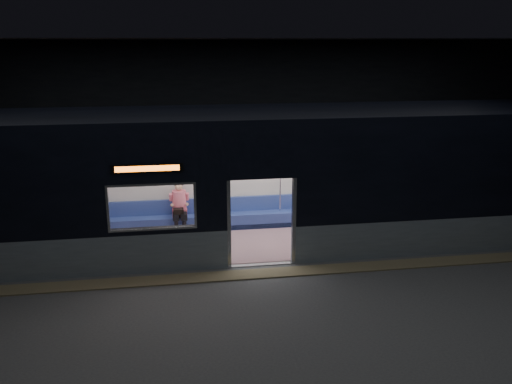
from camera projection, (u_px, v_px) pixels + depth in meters
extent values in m
cube|color=#47494C|center=(270.00, 285.00, 11.44)|extent=(24.00, 14.00, 0.01)
cube|color=black|center=(272.00, 40.00, 10.09)|extent=(24.00, 14.00, 0.04)
cube|color=black|center=(231.00, 120.00, 17.39)|extent=(24.00, 0.04, 5.00)
cube|color=black|center=(438.00, 379.00, 4.12)|extent=(24.00, 0.04, 5.00)
cube|color=#8C7F59|center=(265.00, 273.00, 11.96)|extent=(22.80, 0.50, 0.03)
cube|color=#8A98A5|center=(38.00, 260.00, 11.59)|extent=(8.30, 0.12, 0.90)
cube|color=#8A98A5|center=(459.00, 235.00, 13.06)|extent=(8.30, 0.12, 0.90)
cube|color=black|center=(30.00, 188.00, 11.16)|extent=(8.30, 0.12, 2.30)
cube|color=black|center=(466.00, 171.00, 12.62)|extent=(8.30, 0.12, 2.30)
cube|color=black|center=(262.00, 153.00, 11.73)|extent=(1.40, 0.12, 1.15)
cube|color=#B7BABC|center=(229.00, 224.00, 12.06)|extent=(0.08, 0.14, 2.05)
cube|color=#B7BABC|center=(294.00, 221.00, 12.28)|extent=(0.08, 0.14, 2.05)
cube|color=black|center=(147.00, 168.00, 11.35)|extent=(1.50, 0.04, 0.18)
cube|color=orange|center=(147.00, 168.00, 11.34)|extent=(1.34, 0.03, 0.12)
cube|color=beige|center=(244.00, 169.00, 14.75)|extent=(18.00, 0.12, 3.20)
cube|color=black|center=(252.00, 114.00, 12.93)|extent=(18.00, 3.00, 0.15)
cube|color=gray|center=(252.00, 242.00, 13.81)|extent=(17.76, 2.76, 0.04)
cube|color=beige|center=(252.00, 152.00, 13.18)|extent=(17.76, 2.76, 0.10)
cube|color=#2F4688|center=(246.00, 220.00, 14.81)|extent=(11.00, 0.48, 0.41)
cube|color=#2F4688|center=(245.00, 203.00, 14.88)|extent=(11.00, 0.10, 0.40)
cube|color=#6D4F59|center=(115.00, 258.00, 12.21)|extent=(4.40, 0.48, 0.41)
cube|color=#6D4F59|center=(392.00, 241.00, 13.21)|extent=(4.40, 0.48, 0.41)
cylinder|color=silver|center=(218.00, 214.00, 12.28)|extent=(0.04, 0.04, 2.26)
cylinder|color=silver|center=(210.00, 188.00, 14.43)|extent=(0.04, 0.04, 2.26)
cylinder|color=silver|center=(300.00, 210.00, 12.57)|extent=(0.04, 0.04, 2.26)
cylinder|color=silver|center=(280.00, 186.00, 14.71)|extent=(0.04, 0.04, 2.26)
cylinder|color=silver|center=(246.00, 159.00, 14.31)|extent=(11.00, 0.03, 0.03)
cube|color=black|center=(176.00, 216.00, 14.24)|extent=(0.17, 0.46, 0.16)
cube|color=black|center=(184.00, 215.00, 14.27)|extent=(0.17, 0.46, 0.16)
cylinder|color=black|center=(177.00, 228.00, 14.11)|extent=(0.11, 0.11, 0.43)
cylinder|color=black|center=(184.00, 228.00, 14.14)|extent=(0.11, 0.11, 0.43)
cube|color=pink|center=(180.00, 213.00, 14.43)|extent=(0.39, 0.22, 0.20)
cylinder|color=pink|center=(179.00, 200.00, 14.37)|extent=(0.43, 0.43, 0.51)
sphere|color=tan|center=(179.00, 187.00, 14.25)|extent=(0.21, 0.21, 0.21)
sphere|color=black|center=(179.00, 185.00, 14.28)|extent=(0.22, 0.22, 0.22)
cube|color=black|center=(178.00, 211.00, 14.14)|extent=(0.33, 0.30, 0.13)
cube|color=white|center=(349.00, 169.00, 15.14)|extent=(1.11, 0.03, 0.72)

